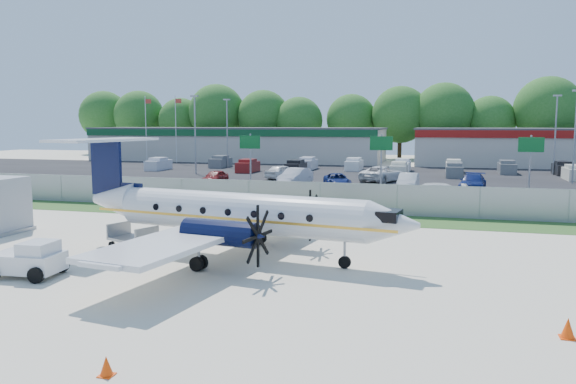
# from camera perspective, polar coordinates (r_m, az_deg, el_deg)

# --- Properties ---
(ground) EXTENTS (170.00, 170.00, 0.00)m
(ground) POSITION_cam_1_polar(r_m,az_deg,el_deg) (24.02, -3.85, -7.14)
(ground) COLOR beige
(ground) RESTS_ON ground
(grass_verge) EXTENTS (170.00, 4.00, 0.02)m
(grass_verge) POSITION_cam_1_polar(r_m,az_deg,el_deg) (35.33, 2.60, -2.56)
(grass_verge) COLOR #2D561E
(grass_verge) RESTS_ON ground
(access_road) EXTENTS (170.00, 8.00, 0.02)m
(access_road) POSITION_cam_1_polar(r_m,az_deg,el_deg) (42.10, 4.72, -1.03)
(access_road) COLOR black
(access_road) RESTS_ON ground
(parking_lot) EXTENTS (170.00, 32.00, 0.02)m
(parking_lot) POSITION_cam_1_polar(r_m,az_deg,el_deg) (62.73, 8.31, 1.55)
(parking_lot) COLOR black
(parking_lot) RESTS_ON ground
(perimeter_fence) EXTENTS (120.00, 0.06, 1.99)m
(perimeter_fence) POSITION_cam_1_polar(r_m,az_deg,el_deg) (37.11, 3.29, -0.55)
(perimeter_fence) COLOR gray
(perimeter_fence) RESTS_ON ground
(building_west) EXTENTS (46.40, 12.40, 5.24)m
(building_west) POSITION_cam_1_polar(r_m,az_deg,el_deg) (89.81, -5.27, 4.88)
(building_west) COLOR beige
(building_west) RESTS_ON ground
(sign_left) EXTENTS (1.80, 0.26, 5.00)m
(sign_left) POSITION_cam_1_polar(r_m,az_deg,el_deg) (47.61, -3.87, 4.26)
(sign_left) COLOR gray
(sign_left) RESTS_ON ground
(sign_mid) EXTENTS (1.80, 0.26, 5.00)m
(sign_mid) POSITION_cam_1_polar(r_m,az_deg,el_deg) (45.18, 9.45, 4.03)
(sign_mid) COLOR gray
(sign_mid) RESTS_ON ground
(sign_right) EXTENTS (1.80, 0.26, 5.00)m
(sign_right) POSITION_cam_1_polar(r_m,az_deg,el_deg) (45.37, 23.42, 3.57)
(sign_right) COLOR gray
(sign_right) RESTS_ON ground
(flagpole_west) EXTENTS (1.06, 0.12, 10.00)m
(flagpole_west) POSITION_cam_1_polar(r_m,az_deg,el_deg) (88.49, -14.20, 6.62)
(flagpole_west) COLOR silver
(flagpole_west) RESTS_ON ground
(flagpole_east) EXTENTS (1.06, 0.12, 10.00)m
(flagpole_east) POSITION_cam_1_polar(r_m,az_deg,el_deg) (86.14, -11.29, 6.69)
(flagpole_east) COLOR silver
(flagpole_east) RESTS_ON ground
(light_pole_nw) EXTENTS (0.90, 0.35, 9.09)m
(light_pole_nw) POSITION_cam_1_polar(r_m,az_deg,el_deg) (66.08, -9.42, 6.33)
(light_pole_nw) COLOR gray
(light_pole_nw) RESTS_ON ground
(light_pole_ne) EXTENTS (0.90, 0.35, 9.09)m
(light_pole_ne) POSITION_cam_1_polar(r_m,az_deg,el_deg) (61.22, 27.15, 5.62)
(light_pole_ne) COLOR gray
(light_pole_ne) RESTS_ON ground
(light_pole_sw) EXTENTS (0.90, 0.35, 9.09)m
(light_pole_sw) POSITION_cam_1_polar(r_m,az_deg,el_deg) (75.27, -6.20, 6.45)
(light_pole_sw) COLOR gray
(light_pole_sw) RESTS_ON ground
(light_pole_se) EXTENTS (0.90, 0.35, 9.09)m
(light_pole_se) POSITION_cam_1_polar(r_m,az_deg,el_deg) (71.04, 25.54, 5.79)
(light_pole_se) COLOR gray
(light_pole_se) RESTS_ON ground
(tree_line) EXTENTS (112.00, 6.00, 14.00)m
(tree_line) POSITION_cam_1_polar(r_m,az_deg,el_deg) (96.46, 10.85, 3.36)
(tree_line) COLOR #255E1B
(tree_line) RESTS_ON ground
(aircraft) EXTENTS (16.74, 16.44, 5.12)m
(aircraft) POSITION_cam_1_polar(r_m,az_deg,el_deg) (24.75, -5.58, -2.06)
(aircraft) COLOR silver
(aircraft) RESTS_ON ground
(pushback_tug) EXTENTS (2.65, 1.98, 1.38)m
(pushback_tug) POSITION_cam_1_polar(r_m,az_deg,el_deg) (23.81, -24.73, -6.26)
(pushback_tug) COLOR silver
(pushback_tug) RESTS_ON ground
(baggage_cart_far) EXTENTS (2.55, 2.07, 1.16)m
(baggage_cart_far) POSITION_cam_1_polar(r_m,az_deg,el_deg) (27.18, -15.49, -4.55)
(baggage_cart_far) COLOR gray
(baggage_cart_far) RESTS_ON ground
(cone_nose) EXTENTS (0.41, 0.41, 0.58)m
(cone_nose) POSITION_cam_1_polar(r_m,az_deg,el_deg) (17.54, 26.55, -12.31)
(cone_nose) COLOR #FF4508
(cone_nose) RESTS_ON ground
(cone_port_wing) EXTENTS (0.34, 0.34, 0.48)m
(cone_port_wing) POSITION_cam_1_polar(r_m,az_deg,el_deg) (14.30, -17.97, -16.50)
(cone_port_wing) COLOR #FF4508
(cone_port_wing) RESTS_ON ground
(cone_starboard_wing) EXTENTS (0.37, 0.37, 0.52)m
(cone_starboard_wing) POSITION_cam_1_polar(r_m,az_deg,el_deg) (33.26, -7.88, -2.79)
(cone_starboard_wing) COLOR #FF4508
(cone_starboard_wing) RESTS_ON ground
(road_car_west) EXTENTS (4.18, 2.43, 1.30)m
(road_car_west) POSITION_cam_1_polar(r_m,az_deg,el_deg) (50.10, -20.53, -0.18)
(road_car_west) COLOR #595B5E
(road_car_west) RESTS_ON ground
(road_car_mid) EXTENTS (5.42, 2.39, 1.55)m
(road_car_mid) POSITION_cam_1_polar(r_m,az_deg,el_deg) (42.25, 14.05, -1.20)
(road_car_mid) COLOR silver
(road_car_mid) RESTS_ON ground
(parked_car_a) EXTENTS (1.62, 3.96, 1.34)m
(parked_car_a) POSITION_cam_1_polar(r_m,az_deg,el_deg) (55.24, -7.41, 0.83)
(parked_car_a) COLOR maroon
(parked_car_a) RESTS_ON ground
(parked_car_b) EXTENTS (2.48, 5.23, 1.66)m
(parked_car_b) POSITION_cam_1_polar(r_m,az_deg,el_deg) (53.24, 0.75, 0.66)
(parked_car_b) COLOR silver
(parked_car_b) RESTS_ON ground
(parked_car_c) EXTENTS (3.49, 5.12, 1.30)m
(parked_car_c) POSITION_cam_1_polar(r_m,az_deg,el_deg) (51.73, 5.01, 0.45)
(parked_car_c) COLOR navy
(parked_car_c) RESTS_ON ground
(parked_car_d) EXTENTS (1.77, 4.60, 1.50)m
(parked_car_d) POSITION_cam_1_polar(r_m,az_deg,el_deg) (50.72, 12.10, 0.19)
(parked_car_d) COLOR silver
(parked_car_d) RESTS_ON ground
(parked_car_e) EXTENTS (2.72, 5.28, 1.46)m
(parked_car_e) POSITION_cam_1_polar(r_m,az_deg,el_deg) (51.84, 18.22, 0.14)
(parked_car_e) COLOR navy
(parked_car_e) RESTS_ON ground
(parked_car_f) EXTENTS (3.26, 4.85, 1.53)m
(parked_car_f) POSITION_cam_1_polar(r_m,az_deg,el_deg) (59.50, -0.60, 1.32)
(parked_car_f) COLOR silver
(parked_car_f) RESTS_ON ground
(parked_car_g) EXTENTS (4.72, 6.39, 1.61)m
(parked_car_g) POSITION_cam_1_polar(r_m,az_deg,el_deg) (57.39, 9.60, 1.02)
(parked_car_g) COLOR silver
(parked_car_g) RESTS_ON ground
(far_parking_rows) EXTENTS (56.00, 10.00, 1.60)m
(far_parking_rows) POSITION_cam_1_polar(r_m,az_deg,el_deg) (67.67, 8.84, 1.92)
(far_parking_rows) COLOR gray
(far_parking_rows) RESTS_ON ground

